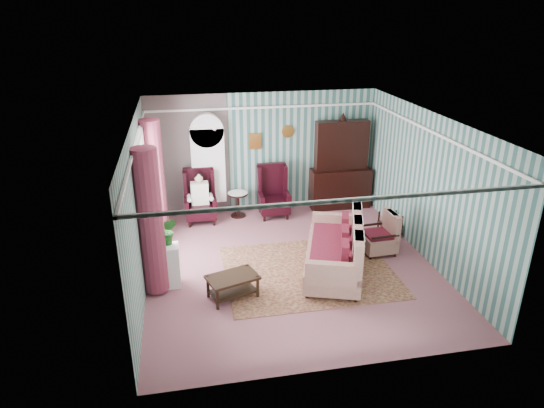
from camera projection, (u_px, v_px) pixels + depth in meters
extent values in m
plane|color=#8D525A|center=(290.00, 265.00, 9.56)|extent=(6.00, 6.00, 0.00)
cube|color=#35605A|center=(263.00, 153.00, 11.74)|extent=(5.50, 0.02, 2.90)
cube|color=#35605A|center=(343.00, 280.00, 6.29)|extent=(5.50, 0.02, 2.90)
cube|color=#35605A|center=(139.00, 208.00, 8.53)|extent=(0.02, 6.00, 2.90)
cube|color=#35605A|center=(428.00, 187.00, 9.50)|extent=(0.02, 6.00, 2.90)
cube|color=white|center=(292.00, 120.00, 8.46)|extent=(5.50, 6.00, 0.02)
cube|color=#8C475F|center=(188.00, 157.00, 11.41)|extent=(1.90, 0.01, 2.90)
cube|color=white|center=(292.00, 139.00, 8.60)|extent=(5.50, 6.00, 0.05)
cube|color=white|center=(142.00, 190.00, 9.04)|extent=(0.04, 1.50, 1.90)
cylinder|color=brown|center=(150.00, 222.00, 8.20)|extent=(0.44, 0.44, 2.60)
cylinder|color=brown|center=(154.00, 181.00, 10.10)|extent=(0.44, 0.44, 2.60)
cube|color=#B67A30|center=(255.00, 141.00, 11.56)|extent=(0.30, 0.03, 0.38)
cube|color=silver|center=(209.00, 171.00, 11.48)|extent=(0.80, 0.28, 2.24)
cube|color=black|center=(341.00, 162.00, 11.92)|extent=(1.50, 0.56, 2.36)
cube|color=black|center=(200.00, 197.00, 11.27)|extent=(0.76, 0.80, 1.25)
cube|color=black|center=(274.00, 192.00, 11.58)|extent=(0.76, 0.80, 1.25)
cylinder|color=black|center=(238.00, 205.00, 11.69)|extent=(0.50, 0.50, 0.60)
cube|color=black|center=(390.00, 224.00, 10.71)|extent=(0.45, 0.38, 0.54)
cube|color=silver|center=(164.00, 266.00, 8.72)|extent=(0.55, 0.35, 0.80)
cube|color=#4B1921|center=(309.00, 271.00, 9.34)|extent=(3.20, 2.60, 0.01)
cube|color=#BDB392|center=(334.00, 249.00, 9.17)|extent=(1.58, 2.43, 0.95)
cube|color=beige|center=(379.00, 232.00, 9.91)|extent=(0.92, 0.77, 0.90)
cube|color=black|center=(233.00, 287.00, 8.44)|extent=(0.98, 0.77, 0.42)
imported|color=#20531A|center=(160.00, 238.00, 8.43)|extent=(0.44, 0.42, 0.39)
imported|color=#1D4A17|center=(168.00, 231.00, 8.55)|extent=(0.33, 0.29, 0.51)
imported|color=#184D19|center=(159.00, 236.00, 8.54)|extent=(0.22, 0.22, 0.36)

